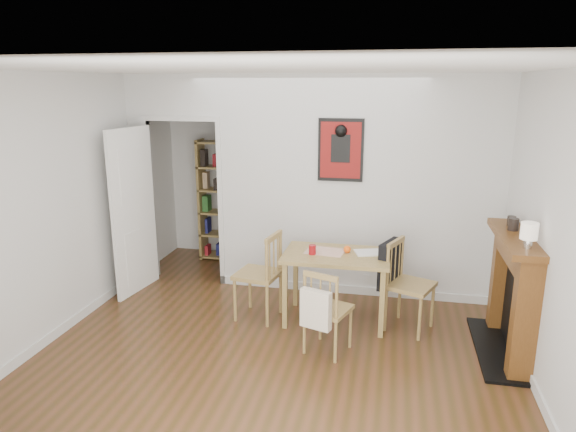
% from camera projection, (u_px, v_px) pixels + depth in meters
% --- Properties ---
extents(ground, '(5.20, 5.20, 0.00)m').
position_uv_depth(ground, '(282.00, 341.00, 5.11)').
color(ground, '#522F1A').
rests_on(ground, ground).
extents(room_shell, '(5.20, 5.20, 5.20)m').
position_uv_depth(room_shell, '(314.00, 188.00, 6.04)').
color(room_shell, silver).
rests_on(room_shell, ground).
extents(dining_table, '(1.11, 0.71, 0.76)m').
position_uv_depth(dining_table, '(336.00, 262.00, 5.40)').
color(dining_table, '#A78D4E').
rests_on(dining_table, ground).
extents(chair_left, '(0.56, 0.56, 0.97)m').
position_uv_depth(chair_left, '(258.00, 275.00, 5.53)').
color(chair_left, '#997B47').
rests_on(chair_left, ground).
extents(chair_right, '(0.66, 0.62, 0.94)m').
position_uv_depth(chair_right, '(409.00, 284.00, 5.26)').
color(chair_right, '#997B47').
rests_on(chair_right, ground).
extents(chair_front, '(0.54, 0.57, 0.84)m').
position_uv_depth(chair_front, '(327.00, 310.00, 4.81)').
color(chair_front, '#997B47').
rests_on(chair_front, ground).
extents(bookshelf, '(0.73, 0.29, 1.73)m').
position_uv_depth(bookshelf, '(225.00, 201.00, 7.33)').
color(bookshelf, '#A78D4E').
rests_on(bookshelf, ground).
extents(fireplace, '(0.45, 1.25, 1.16)m').
position_uv_depth(fireplace, '(514.00, 291.00, 4.76)').
color(fireplace, brown).
rests_on(fireplace, ground).
extents(red_glass, '(0.08, 0.08, 0.10)m').
position_uv_depth(red_glass, '(312.00, 250.00, 5.35)').
color(red_glass, maroon).
rests_on(red_glass, dining_table).
extents(orange_fruit, '(0.08, 0.08, 0.08)m').
position_uv_depth(orange_fruit, '(347.00, 249.00, 5.40)').
color(orange_fruit, '#FF590D').
rests_on(orange_fruit, dining_table).
extents(placemat, '(0.44, 0.35, 0.00)m').
position_uv_depth(placemat, '(325.00, 251.00, 5.45)').
color(placemat, beige).
rests_on(placemat, dining_table).
extents(notebook, '(0.35, 0.30, 0.01)m').
position_uv_depth(notebook, '(369.00, 252.00, 5.40)').
color(notebook, silver).
rests_on(notebook, dining_table).
extents(mantel_lamp, '(0.14, 0.14, 0.22)m').
position_uv_depth(mantel_lamp, '(529.00, 233.00, 4.22)').
color(mantel_lamp, silver).
rests_on(mantel_lamp, fireplace).
extents(ceramic_jar_a, '(0.10, 0.10, 0.12)m').
position_uv_depth(ceramic_jar_a, '(513.00, 224.00, 4.77)').
color(ceramic_jar_a, black).
rests_on(ceramic_jar_a, fireplace).
extents(ceramic_jar_b, '(0.08, 0.08, 0.10)m').
position_uv_depth(ceramic_jar_b, '(511.00, 221.00, 4.92)').
color(ceramic_jar_b, black).
rests_on(ceramic_jar_b, fireplace).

